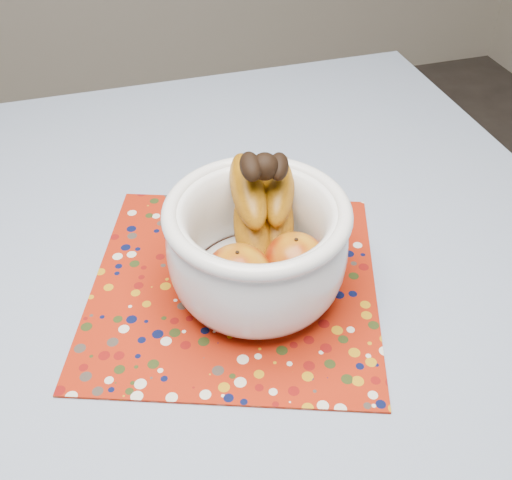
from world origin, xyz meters
TOP-DOWN VIEW (x-y plane):
  - table at (0.00, 0.00)m, footprint 1.20×1.20m
  - tablecloth at (0.00, 0.00)m, footprint 1.32×1.32m
  - placemat at (0.07, -0.00)m, footprint 0.52×0.52m
  - fruit_bowl at (0.11, -0.01)m, footprint 0.25×0.26m

SIDE VIEW (x-z plane):
  - table at x=0.00m, z-range 0.30..1.05m
  - tablecloth at x=0.00m, z-range 0.75..0.76m
  - placemat at x=0.07m, z-range 0.76..0.76m
  - fruit_bowl at x=0.11m, z-range 0.75..0.96m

